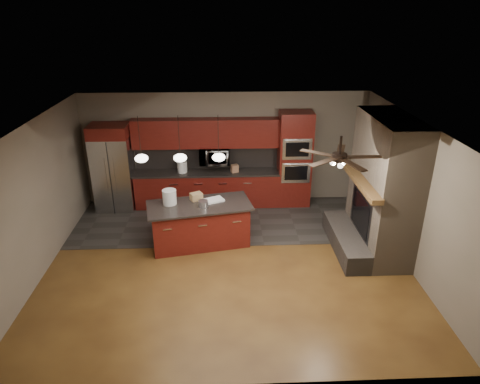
{
  "coord_description": "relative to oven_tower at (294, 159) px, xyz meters",
  "views": [
    {
      "loc": [
        -0.08,
        -7.23,
        4.69
      ],
      "look_at": [
        0.26,
        0.6,
        1.26
      ],
      "focal_mm": 32.0,
      "sensor_mm": 36.0,
      "label": 1
    }
  ],
  "objects": [
    {
      "name": "refrigerator",
      "position": [
        -4.43,
        -0.07,
        -0.12
      ],
      "size": [
        0.92,
        0.75,
        2.14
      ],
      "color": "silver",
      "rests_on": "ground"
    },
    {
      "name": "ground",
      "position": [
        -1.7,
        -2.69,
        -1.19
      ],
      "size": [
        7.0,
        7.0,
        0.0
      ],
      "primitive_type": "plane",
      "color": "brown",
      "rests_on": "ground"
    },
    {
      "name": "counter_bucket",
      "position": [
        -2.77,
        0.01,
        -0.16
      ],
      "size": [
        0.32,
        0.32,
        0.27
      ],
      "primitive_type": "cylinder",
      "rotation": [
        0.0,
        0.0,
        -0.42
      ],
      "color": "white",
      "rests_on": "back_cabinetry"
    },
    {
      "name": "paint_tray",
      "position": [
        -1.97,
        -1.76,
        -0.25
      ],
      "size": [
        0.46,
        0.4,
        0.04
      ],
      "primitive_type": "cube",
      "rotation": [
        0.0,
        0.0,
        0.44
      ],
      "color": "white",
      "rests_on": "kitchen_island"
    },
    {
      "name": "kitchen_island",
      "position": [
        -2.27,
        -1.94,
        -0.73
      ],
      "size": [
        2.27,
        1.35,
        0.92
      ],
      "rotation": [
        0.0,
        0.0,
        0.19
      ],
      "color": "#601711",
      "rests_on": "ground"
    },
    {
      "name": "ceiling",
      "position": [
        -1.7,
        -2.69,
        1.61
      ],
      "size": [
        7.0,
        6.0,
        0.02
      ],
      "primitive_type": "cube",
      "color": "white",
      "rests_on": "back_wall"
    },
    {
      "name": "slate_tile_patch",
      "position": [
        -1.7,
        -0.89,
        -1.19
      ],
      "size": [
        7.0,
        2.4,
        0.01
      ],
      "primitive_type": "cube",
      "color": "#312E2C",
      "rests_on": "ground"
    },
    {
      "name": "pendant_right",
      "position": [
        -1.85,
        -1.99,
        0.77
      ],
      "size": [
        0.26,
        0.26,
        0.92
      ],
      "color": "black",
      "rests_on": "ceiling"
    },
    {
      "name": "right_wall",
      "position": [
        1.8,
        -2.69,
        0.21
      ],
      "size": [
        0.02,
        6.0,
        2.8
      ],
      "primitive_type": "cube",
      "color": "slate",
      "rests_on": "ground"
    },
    {
      "name": "white_bucket",
      "position": [
        -2.88,
        -1.87,
        -0.12
      ],
      "size": [
        0.32,
        0.32,
        0.31
      ],
      "primitive_type": "cylinder",
      "rotation": [
        0.0,
        0.0,
        0.13
      ],
      "color": "silver",
      "rests_on": "kitchen_island"
    },
    {
      "name": "ceiling_fan",
      "position": [
        0.1,
        -3.49,
        1.27
      ],
      "size": [
        1.27,
        1.33,
        0.41
      ],
      "color": "black",
      "rests_on": "ceiling"
    },
    {
      "name": "pendant_left",
      "position": [
        -3.35,
        -1.99,
        0.77
      ],
      "size": [
        0.26,
        0.26,
        0.92
      ],
      "color": "black",
      "rests_on": "ceiling"
    },
    {
      "name": "pendant_center",
      "position": [
        -2.6,
        -1.99,
        0.77
      ],
      "size": [
        0.26,
        0.26,
        0.92
      ],
      "color": "black",
      "rests_on": "ceiling"
    },
    {
      "name": "back_cabinetry",
      "position": [
        -2.18,
        0.05,
        -0.3
      ],
      "size": [
        3.59,
        0.64,
        2.2
      ],
      "color": "#601711",
      "rests_on": "ground"
    },
    {
      "name": "left_wall",
      "position": [
        -5.2,
        -2.69,
        0.21
      ],
      "size": [
        0.02,
        6.0,
        2.8
      ],
      "primitive_type": "cube",
      "color": "slate",
      "rests_on": "ground"
    },
    {
      "name": "paint_can",
      "position": [
        -2.18,
        -2.04,
        -0.2
      ],
      "size": [
        0.28,
        0.28,
        0.13
      ],
      "primitive_type": "cylinder",
      "rotation": [
        0.0,
        0.0,
        0.61
      ],
      "color": "silver",
      "rests_on": "kitchen_island"
    },
    {
      "name": "microwave",
      "position": [
        -1.98,
        0.06,
        0.11
      ],
      "size": [
        0.73,
        0.41,
        0.5
      ],
      "primitive_type": "imported",
      "color": "silver",
      "rests_on": "back_cabinetry"
    },
    {
      "name": "oven_tower",
      "position": [
        0.0,
        0.0,
        0.0
      ],
      "size": [
        0.8,
        0.63,
        2.38
      ],
      "color": "#601711",
      "rests_on": "ground"
    },
    {
      "name": "back_wall",
      "position": [
        -1.7,
        0.31,
        0.21
      ],
      "size": [
        7.0,
        0.02,
        2.8
      ],
      "primitive_type": "cube",
      "color": "slate",
      "rests_on": "ground"
    },
    {
      "name": "cardboard_box",
      "position": [
        -2.34,
        -1.7,
        -0.2
      ],
      "size": [
        0.29,
        0.27,
        0.15
      ],
      "primitive_type": "cube",
      "rotation": [
        0.0,
        0.0,
        0.5
      ],
      "color": "#A28053",
      "rests_on": "kitchen_island"
    },
    {
      "name": "fireplace_column",
      "position": [
        1.34,
        -2.29,
        0.11
      ],
      "size": [
        1.3,
        2.1,
        2.8
      ],
      "color": "#786855",
      "rests_on": "ground"
    },
    {
      "name": "counter_box",
      "position": [
        -1.48,
        -0.04,
        -0.2
      ],
      "size": [
        0.2,
        0.18,
        0.19
      ],
      "primitive_type": "cube",
      "rotation": [
        0.0,
        0.0,
        0.35
      ],
      "color": "#9D6E51",
      "rests_on": "back_cabinetry"
    }
  ]
}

